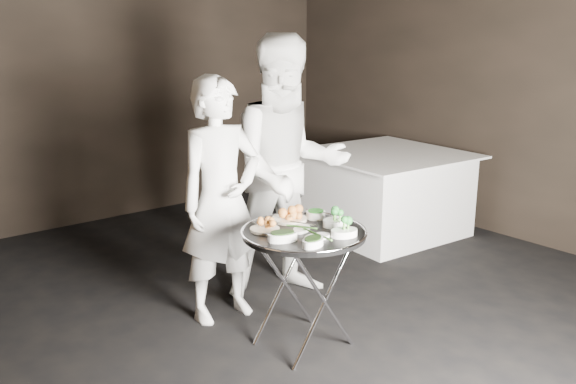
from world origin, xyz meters
TOP-DOWN VIEW (x-y plane):
  - floor at (0.00, 0.00)m, footprint 6.00×7.00m
  - wall_back at (0.00, 3.52)m, footprint 6.00×0.05m
  - tray_stand at (0.14, 0.20)m, footprint 0.49×0.42m
  - serving_tray at (0.14, 0.20)m, footprint 0.75×0.75m
  - potato_plate_a at (-0.04, 0.35)m, footprint 0.18×0.18m
  - potato_plate_b at (0.20, 0.41)m, footprint 0.22×0.22m
  - greens_bowl at (0.36, 0.34)m, footprint 0.12×0.12m
  - asparagus_plate_a at (0.14, 0.21)m, footprint 0.18×0.16m
  - asparagus_plate_b at (0.11, 0.05)m, footprint 0.18×0.11m
  - spinach_bowl_a at (-0.06, 0.14)m, footprint 0.20×0.17m
  - spinach_bowl_b at (0.01, -0.03)m, footprint 0.18×0.15m
  - broccoli_bowl_a at (0.35, 0.16)m, footprint 0.17×0.13m
  - broccoli_bowl_b at (0.26, -0.02)m, footprint 0.19×0.16m
  - serving_utensils at (0.16, 0.27)m, footprint 0.57×0.42m
  - waiter_left at (-0.01, 0.86)m, footprint 0.61×0.41m
  - waiter_right at (0.57, 0.87)m, footprint 1.10×0.98m
  - dining_table at (2.18, 1.40)m, footprint 1.36×1.36m

SIDE VIEW (x-z plane):
  - floor at x=0.00m, z-range -0.05..0.00m
  - dining_table at x=2.18m, z-range 0.00..0.78m
  - tray_stand at x=0.14m, z-range 0.04..0.77m
  - serving_tray at x=0.14m, z-range 0.71..0.75m
  - asparagus_plate_a at x=0.14m, z-range 0.74..0.77m
  - asparagus_plate_b at x=0.11m, z-range 0.74..0.78m
  - potato_plate_a at x=-0.04m, z-range 0.74..0.80m
  - spinach_bowl_b at x=0.01m, z-range 0.74..0.80m
  - broccoli_bowl_b at x=0.26m, z-range 0.74..0.81m
  - broccoli_bowl_a at x=0.35m, z-range 0.74..0.81m
  - greens_bowl at x=0.36m, z-range 0.74..0.81m
  - spinach_bowl_a at x=-0.06m, z-range 0.74..0.81m
  - potato_plate_b at x=0.20m, z-range 0.74..0.82m
  - serving_utensils at x=0.16m, z-range 0.78..0.79m
  - waiter_left at x=-0.01m, z-range 0.00..1.63m
  - waiter_right at x=0.57m, z-range 0.00..1.88m
  - wall_back at x=0.00m, z-range 0.00..3.00m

